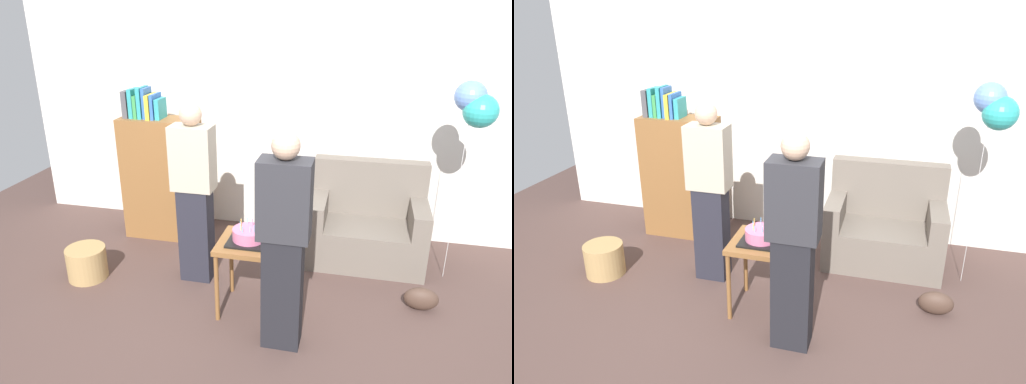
% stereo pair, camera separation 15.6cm
% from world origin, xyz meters
% --- Properties ---
extents(ground_plane, '(8.00, 8.00, 0.00)m').
position_xyz_m(ground_plane, '(0.00, 0.00, 0.00)').
color(ground_plane, '#4C3833').
extents(wall_back, '(6.00, 0.10, 2.70)m').
position_xyz_m(wall_back, '(0.00, 2.05, 1.35)').
color(wall_back, silver).
rests_on(wall_back, ground_plane).
extents(couch, '(1.10, 0.70, 0.96)m').
position_xyz_m(couch, '(0.86, 1.48, 0.34)').
color(couch, '#6B6056').
rests_on(couch, ground_plane).
extents(bookshelf, '(0.80, 0.36, 1.61)m').
position_xyz_m(bookshelf, '(-1.29, 1.52, 0.69)').
color(bookshelf, brown).
rests_on(bookshelf, ground_plane).
extents(side_table, '(0.48, 0.48, 0.63)m').
position_xyz_m(side_table, '(-0.06, 0.38, 0.53)').
color(side_table, brown).
rests_on(side_table, ground_plane).
extents(birthday_cake, '(0.32, 0.32, 0.17)m').
position_xyz_m(birthday_cake, '(-0.06, 0.38, 0.68)').
color(birthday_cake, black).
rests_on(birthday_cake, side_table).
extents(person_blowing_candles, '(0.36, 0.22, 1.63)m').
position_xyz_m(person_blowing_candles, '(-0.64, 0.75, 0.83)').
color(person_blowing_candles, '#23232D').
rests_on(person_blowing_candles, ground_plane).
extents(person_holding_cake, '(0.36, 0.22, 1.63)m').
position_xyz_m(person_holding_cake, '(0.28, 0.02, 0.83)').
color(person_holding_cake, black).
rests_on(person_holding_cake, ground_plane).
extents(wicker_basket, '(0.36, 0.36, 0.30)m').
position_xyz_m(wicker_basket, '(-1.64, 0.51, 0.15)').
color(wicker_basket, '#A88451').
rests_on(wicker_basket, ground_plane).
extents(handbag, '(0.28, 0.14, 0.20)m').
position_xyz_m(handbag, '(1.34, 0.69, 0.10)').
color(handbag, '#473328').
rests_on(handbag, ground_plane).
extents(balloon_bunch, '(0.35, 0.33, 1.80)m').
position_xyz_m(balloon_bunch, '(1.64, 1.31, 1.61)').
color(balloon_bunch, silver).
rests_on(balloon_bunch, ground_plane).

